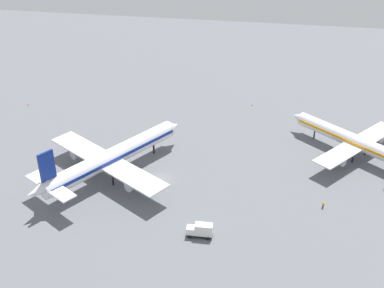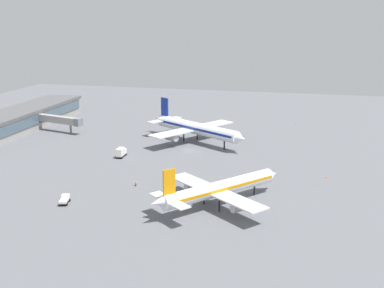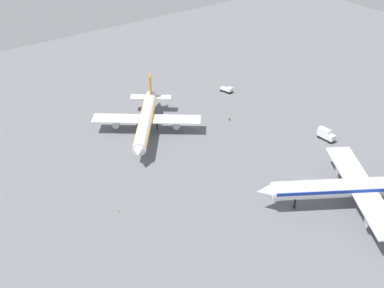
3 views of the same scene
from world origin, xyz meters
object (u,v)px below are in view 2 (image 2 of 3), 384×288
Objects in this scene: airplane_at_gate at (219,189)px; ground_crew_worker at (136,183)px; catering_truck at (121,152)px; airplane_taxiing at (196,128)px; pushback_tractor at (65,200)px; safety_cone_mid_apron at (326,177)px; safety_cone_near_gate at (295,124)px.

ground_crew_worker is at bearing 109.65° from airplane_at_gate.
catering_truck is 3.39× the size of ground_crew_worker.
airplane_at_gate reaches higher than ground_crew_worker.
pushback_tractor is at bearing -71.95° from airplane_taxiing.
ground_crew_worker is 2.78× the size of safety_cone_mid_apron.
pushback_tractor is at bearing 140.43° from airplane_at_gate.
safety_cone_near_gate is at bearing 30.88° from airplane_at_gate.
ground_crew_worker is (-8.96, -25.61, -3.72)m from airplane_at_gate.
catering_truck reaches higher than safety_cone_near_gate.
airplane_at_gate is 27.39m from ground_crew_worker.
airplane_taxiing is at bearing 57.61° from airplane_at_gate.
airplane_taxiing reaches higher than safety_cone_mid_apron.
airplane_taxiing is 25.86× the size of ground_crew_worker.
safety_cone_mid_apron is at bearing 32.28° from ground_crew_worker.
airplane_at_gate is 103.71m from safety_cone_near_gate.
airplane_at_gate is at bearing -38.88° from airplane_taxiing.
pushback_tractor reaches higher than ground_crew_worker.
ground_crew_worker is at bearing -62.61° from airplane_taxiing.
airplane_at_gate reaches higher than safety_cone_mid_apron.
ground_crew_worker is (-16.87, 13.23, -0.12)m from pushback_tractor.
catering_truck is 9.42× the size of safety_cone_mid_apron.
catering_truck is (-43.58, -1.82, 0.73)m from pushback_tractor.
pushback_tractor reaches higher than safety_cone_mid_apron.
ground_crew_worker is (52.96, -4.67, -4.55)m from airplane_taxiing.
safety_cone_near_gate is (-40.68, 35.45, -5.10)m from airplane_taxiing.
safety_cone_mid_apron is at bearing -97.17° from catering_truck.
catering_truck is at bearing 87.66° from airplane_at_gate.
airplane_at_gate is 57.43× the size of safety_cone_mid_apron.
airplane_at_gate is 57.43× the size of safety_cone_near_gate.
airplane_taxiing is 72.23m from pushback_tractor.
catering_truck is at bearing -39.49° from safety_cone_near_gate.
airplane_at_gate is at bearing -8.09° from ground_crew_worker.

